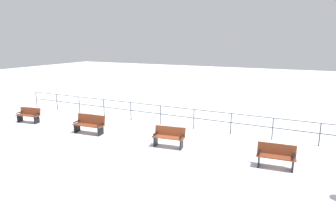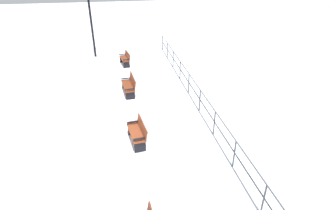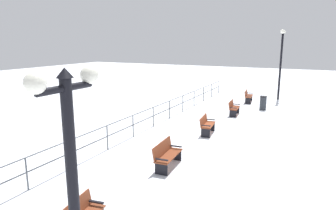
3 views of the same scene
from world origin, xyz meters
The scene contains 9 objects.
ground_plane centered at (0.00, 0.00, 0.00)m, with size 80.00×80.00×0.00m, color white.
bench_second centered at (-0.17, -4.46, 0.47)m, with size 0.70×1.67×0.92m.
bench_third centered at (-0.18, -0.01, 0.47)m, with size 0.70×1.46×0.88m.
bench_fourth centered at (0.01, 4.45, 0.46)m, with size 0.62×1.40×0.87m.
bench_fifth centered at (-0.03, 8.90, 0.48)m, with size 0.67×1.63×0.87m.
lamppost_near centered at (1.87, -11.11, 2.67)m, with size 0.24×1.06×4.20m.
lamppost_middle centered at (1.87, 11.13, 3.55)m, with size 0.31×1.09×5.36m.
waterfront_railing centered at (-3.21, 0.00, 0.72)m, with size 0.05×23.84×1.06m.
trash_bin centered at (1.41, 6.75, 0.47)m, with size 0.44×0.44×0.93m.
Camera 3 is at (4.46, -13.66, 4.49)m, focal length 32.15 mm.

